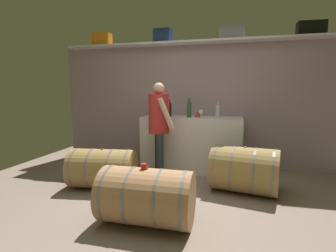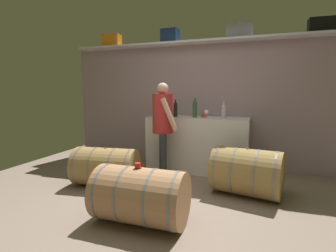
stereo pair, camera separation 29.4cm
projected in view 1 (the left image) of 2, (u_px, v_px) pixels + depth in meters
The scene contains 18 objects.
ground_plane at pixel (177, 197), 3.37m from camera, with size 6.40×7.41×0.02m, color gray.
back_wall_panel at pixel (195, 106), 4.73m from camera, with size 5.20×0.10×2.19m, color gray.
high_shelf_board at pixel (195, 43), 4.44m from camera, with size 4.79×0.40×0.03m, color silver.
toolcase_orange at pixel (102, 40), 4.86m from camera, with size 0.36×0.20×0.23m, color orange.
toolcase_navy at pixel (163, 36), 4.56m from camera, with size 0.30×0.22×0.24m, color navy.
toolcase_grey at pixel (232, 33), 4.27m from camera, with size 0.42×0.24×0.22m, color gray.
toolcase_black at pixel (311, 29), 3.98m from camera, with size 0.41×0.20×0.22m, color black.
work_cabinet at pixel (192, 144), 4.46m from camera, with size 1.69×0.63×0.93m, color white.
wine_bottle_dark at pixel (170, 109), 4.42m from camera, with size 0.07×0.07×0.30m.
wine_bottle_green at pixel (189, 108), 4.33m from camera, with size 0.08×0.08×0.32m.
wine_bottle_clear at pixel (218, 111), 4.20m from camera, with size 0.07×0.07×0.29m.
wine_glass at pixel (201, 112), 4.21m from camera, with size 0.07×0.07×0.14m.
red_funnel at pixel (198, 114), 4.39m from camera, with size 0.11×0.11×0.10m, color red.
wine_barrel_near at pixel (147, 196), 2.62m from camera, with size 0.95×0.60×0.60m.
wine_barrel_far at pixel (244, 170), 3.46m from camera, with size 0.96×0.76×0.64m.
wine_barrel_flank at pixel (103, 169), 3.62m from camera, with size 0.97×0.67×0.57m.
tasting_cup at pixel (144, 166), 2.59m from camera, with size 0.06×0.06×0.05m, color red.
winemaker_pouring at pixel (159, 121), 3.94m from camera, with size 0.45×0.51×1.50m.
Camera 1 is at (0.68, -2.61, 1.37)m, focal length 27.32 mm.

